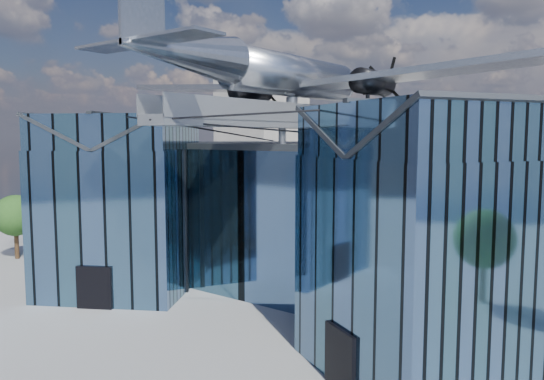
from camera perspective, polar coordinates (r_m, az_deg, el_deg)
The scene contains 4 objects.
ground_plane at distance 31.28m, azimuth -2.29°, elevation -13.54°, with size 120.00×120.00×0.00m, color gray.
museum at distance 34.53m, azimuth 3.85°, elevation -2.23°, with size 32.88×24.50×17.60m.
bg_towers at distance 75.23m, azimuth 24.09°, elevation 5.05°, with size 77.00×24.50×26.00m.
tree_side_w at distance 49.65m, azimuth -25.89°, elevation -2.50°, with size 4.18×4.18×5.44m.
Camera 1 is at (18.86, -22.70, 10.38)m, focal length 35.00 mm.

